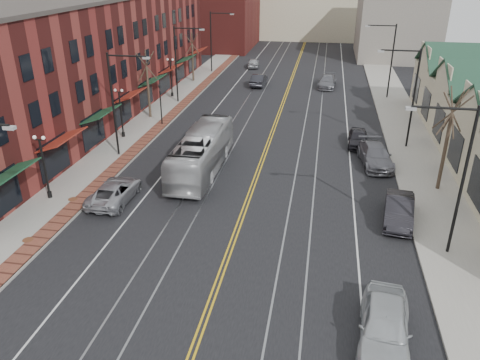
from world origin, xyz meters
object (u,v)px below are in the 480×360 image
at_px(parked_suv, 115,191).
at_px(parked_car_b, 399,210).
at_px(transit_bus, 202,152).
at_px(parked_car_c, 375,155).
at_px(parked_car_a, 385,326).
at_px(parked_car_d, 358,138).

bearing_deg(parked_suv, parked_car_b, -178.33).
xyz_separation_m(transit_bus, parked_suv, (-4.35, -5.75, -0.82)).
xyz_separation_m(parked_suv, parked_car_c, (17.08, 9.25, 0.07)).
xyz_separation_m(transit_bus, parked_car_b, (13.43, -5.22, -0.75)).
distance_m(transit_bus, parked_car_b, 14.42).
bearing_deg(transit_bus, parked_suv, 52.82).
distance_m(parked_suv, parked_car_b, 17.78).
height_order(transit_bus, parked_car_c, transit_bus).
distance_m(parked_car_a, parked_car_d, 23.11).
xyz_separation_m(transit_bus, parked_car_c, (12.74, 3.50, -0.75)).
xyz_separation_m(parked_suv, parked_car_d, (15.97, 13.29, -0.01)).
xyz_separation_m(transit_bus, parked_car_a, (11.63, -15.57, -0.66)).
bearing_deg(parked_car_d, parked_car_a, -87.76).
distance_m(parked_car_b, parked_car_d, 12.88).
height_order(transit_bus, parked_suv, transit_bus).
distance_m(transit_bus, parked_suv, 7.25).
bearing_deg(parked_car_d, parked_suv, -138.01).
height_order(parked_suv, parked_car_d, parked_suv).
relative_size(parked_car_c, parked_car_d, 1.32).
height_order(parked_car_c, parked_car_d, parked_car_c).
bearing_deg(parked_car_c, parked_car_a, -100.48).
relative_size(transit_bus, parked_car_a, 2.16).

